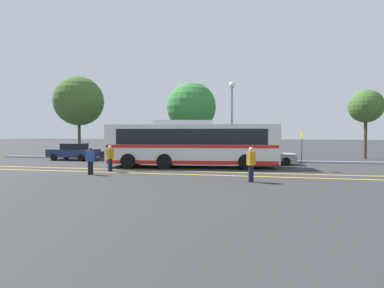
{
  "coord_description": "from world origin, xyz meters",
  "views": [
    {
      "loc": [
        4.59,
        -20.12,
        2.29
      ],
      "look_at": [
        0.38,
        -0.03,
        1.6
      ],
      "focal_mm": 28.0,
      "sensor_mm": 36.0,
      "label": 1
    }
  ],
  "objects_px": {
    "transit_bus": "(192,143)",
    "parked_car_1": "(126,153)",
    "parked_car_0": "(74,152)",
    "pedestrian_0": "(90,159)",
    "street_lamp": "(232,102)",
    "parked_car_3": "(267,155)",
    "tree_1": "(366,106)",
    "tree_0": "(79,101)",
    "pedestrian_1": "(251,162)",
    "bus_stop_sign": "(302,144)",
    "pedestrian_2": "(110,157)",
    "tree_2": "(191,107)",
    "parked_car_2": "(192,154)"
  },
  "relations": [
    {
      "from": "tree_1",
      "to": "tree_2",
      "type": "xyz_separation_m",
      "value": [
        -15.9,
        -1.65,
        0.09
      ]
    },
    {
      "from": "transit_bus",
      "to": "parked_car_2",
      "type": "relative_size",
      "value": 2.74
    },
    {
      "from": "pedestrian_0",
      "to": "tree_0",
      "type": "height_order",
      "value": "tree_0"
    },
    {
      "from": "pedestrian_0",
      "to": "street_lamp",
      "type": "xyz_separation_m",
      "value": [
        7.06,
        11.06,
        4.2
      ]
    },
    {
      "from": "transit_bus",
      "to": "tree_2",
      "type": "height_order",
      "value": "tree_2"
    },
    {
      "from": "pedestrian_1",
      "to": "street_lamp",
      "type": "bearing_deg",
      "value": 46.19
    },
    {
      "from": "transit_bus",
      "to": "tree_0",
      "type": "height_order",
      "value": "tree_0"
    },
    {
      "from": "parked_car_3",
      "to": "tree_1",
      "type": "relative_size",
      "value": 0.65
    },
    {
      "from": "tree_0",
      "to": "bus_stop_sign",
      "type": "bearing_deg",
      "value": -19.33
    },
    {
      "from": "parked_car_0",
      "to": "parked_car_1",
      "type": "bearing_deg",
      "value": -89.45
    },
    {
      "from": "pedestrian_0",
      "to": "tree_1",
      "type": "height_order",
      "value": "tree_1"
    },
    {
      "from": "parked_car_1",
      "to": "tree_2",
      "type": "distance_m",
      "value": 7.93
    },
    {
      "from": "parked_car_3",
      "to": "tree_2",
      "type": "distance_m",
      "value": 9.56
    },
    {
      "from": "pedestrian_0",
      "to": "pedestrian_2",
      "type": "xyz_separation_m",
      "value": [
        0.39,
        1.59,
        0.03
      ]
    },
    {
      "from": "parked_car_2",
      "to": "pedestrian_0",
      "type": "bearing_deg",
      "value": 148.63
    },
    {
      "from": "transit_bus",
      "to": "tree_2",
      "type": "bearing_deg",
      "value": -175.18
    },
    {
      "from": "parked_car_1",
      "to": "tree_2",
      "type": "bearing_deg",
      "value": -45.62
    },
    {
      "from": "tree_0",
      "to": "parked_car_1",
      "type": "bearing_deg",
      "value": -26.96
    },
    {
      "from": "parked_car_2",
      "to": "parked_car_0",
      "type": "bearing_deg",
      "value": 84.11
    },
    {
      "from": "parked_car_0",
      "to": "pedestrian_2",
      "type": "relative_size",
      "value": 2.69
    },
    {
      "from": "parked_car_3",
      "to": "bus_stop_sign",
      "type": "relative_size",
      "value": 1.59
    },
    {
      "from": "transit_bus",
      "to": "tree_0",
      "type": "bearing_deg",
      "value": -124.76
    },
    {
      "from": "pedestrian_1",
      "to": "tree_2",
      "type": "height_order",
      "value": "tree_2"
    },
    {
      "from": "parked_car_2",
      "to": "street_lamp",
      "type": "distance_m",
      "value": 6.13
    },
    {
      "from": "parked_car_0",
      "to": "pedestrian_1",
      "type": "bearing_deg",
      "value": -119.24
    },
    {
      "from": "parked_car_2",
      "to": "pedestrian_2",
      "type": "xyz_separation_m",
      "value": [
        -3.77,
        -6.3,
        0.2
      ]
    },
    {
      "from": "parked_car_3",
      "to": "tree_1",
      "type": "xyz_separation_m",
      "value": [
        8.99,
        6.73,
        4.12
      ]
    },
    {
      "from": "pedestrian_2",
      "to": "tree_1",
      "type": "distance_m",
      "value": 23.08
    },
    {
      "from": "street_lamp",
      "to": "transit_bus",
      "type": "bearing_deg",
      "value": -110.15
    },
    {
      "from": "bus_stop_sign",
      "to": "street_lamp",
      "type": "bearing_deg",
      "value": -150.66
    },
    {
      "from": "pedestrian_0",
      "to": "pedestrian_1",
      "type": "distance_m",
      "value": 8.89
    },
    {
      "from": "parked_car_1",
      "to": "tree_1",
      "type": "bearing_deg",
      "value": -74.41
    },
    {
      "from": "transit_bus",
      "to": "parked_car_0",
      "type": "distance_m",
      "value": 11.89
    },
    {
      "from": "pedestrian_0",
      "to": "street_lamp",
      "type": "height_order",
      "value": "street_lamp"
    },
    {
      "from": "tree_0",
      "to": "transit_bus",
      "type": "bearing_deg",
      "value": -27.45
    },
    {
      "from": "parked_car_1",
      "to": "pedestrian_2",
      "type": "distance_m",
      "value": 6.98
    },
    {
      "from": "parked_car_3",
      "to": "bus_stop_sign",
      "type": "height_order",
      "value": "bus_stop_sign"
    },
    {
      "from": "parked_car_1",
      "to": "parked_car_3",
      "type": "relative_size",
      "value": 0.96
    },
    {
      "from": "parked_car_3",
      "to": "tree_0",
      "type": "relative_size",
      "value": 0.52
    },
    {
      "from": "street_lamp",
      "to": "tree_0",
      "type": "relative_size",
      "value": 0.86
    },
    {
      "from": "parked_car_2",
      "to": "tree_2",
      "type": "height_order",
      "value": "tree_2"
    },
    {
      "from": "parked_car_1",
      "to": "bus_stop_sign",
      "type": "relative_size",
      "value": 1.53
    },
    {
      "from": "parked_car_3",
      "to": "pedestrian_2",
      "type": "relative_size",
      "value": 2.59
    },
    {
      "from": "parked_car_0",
      "to": "tree_0",
      "type": "bearing_deg",
      "value": 25.87
    },
    {
      "from": "bus_stop_sign",
      "to": "pedestrian_0",
      "type": "bearing_deg",
      "value": -76.45
    },
    {
      "from": "pedestrian_0",
      "to": "pedestrian_2",
      "type": "height_order",
      "value": "pedestrian_2"
    },
    {
      "from": "transit_bus",
      "to": "parked_car_1",
      "type": "height_order",
      "value": "transit_bus"
    },
    {
      "from": "street_lamp",
      "to": "tree_0",
      "type": "distance_m",
      "value": 15.1
    },
    {
      "from": "bus_stop_sign",
      "to": "tree_2",
      "type": "height_order",
      "value": "tree_2"
    },
    {
      "from": "pedestrian_0",
      "to": "tree_2",
      "type": "height_order",
      "value": "tree_2"
    }
  ]
}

